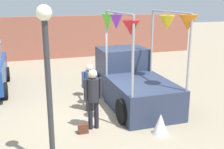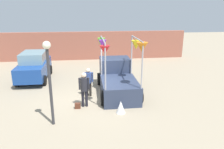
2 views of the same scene
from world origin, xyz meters
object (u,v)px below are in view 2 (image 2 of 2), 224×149
(person_vendor, at_px, (88,80))
(street_lamp, at_px, (49,71))
(folded_kite_bundle_white, at_px, (121,107))
(parked_car, at_px, (34,66))
(person_customer, at_px, (84,86))
(handbag, at_px, (78,106))
(vendor_truck, at_px, (117,77))

(person_vendor, bearing_deg, street_lamp, -118.17)
(folded_kite_bundle_white, bearing_deg, person_vendor, 122.91)
(parked_car, bearing_deg, folded_kite_bundle_white, -48.02)
(street_lamp, bearing_deg, parked_car, 108.04)
(person_vendor, bearing_deg, person_customer, -99.64)
(parked_car, height_order, person_vendor, parked_car)
(person_customer, relative_size, street_lamp, 0.50)
(parked_car, relative_size, person_customer, 2.27)
(handbag, xyz_separation_m, street_lamp, (-0.98, -1.39, 2.21))
(folded_kite_bundle_white, bearing_deg, vendor_truck, 85.72)
(person_customer, bearing_deg, person_vendor, 80.36)
(handbag, bearing_deg, parked_car, 121.74)
(parked_car, height_order, person_customer, parked_car)
(parked_car, xyz_separation_m, street_lamp, (2.05, -6.29, 1.40))
(parked_car, distance_m, street_lamp, 6.76)
(vendor_truck, distance_m, parked_car, 6.00)
(person_vendor, relative_size, handbag, 5.73)
(vendor_truck, height_order, street_lamp, street_lamp)
(parked_car, relative_size, person_vendor, 2.49)
(person_vendor, bearing_deg, handbag, -110.69)
(person_vendor, height_order, street_lamp, street_lamp)
(vendor_truck, distance_m, person_customer, 2.61)
(parked_car, relative_size, folded_kite_bundle_white, 6.67)
(person_customer, distance_m, street_lamp, 2.43)
(person_vendor, height_order, handbag, person_vendor)
(person_customer, height_order, street_lamp, street_lamp)
(person_customer, distance_m, person_vendor, 1.34)
(parked_car, distance_m, folded_kite_bundle_white, 7.58)
(vendor_truck, relative_size, person_vendor, 2.57)
(parked_car, bearing_deg, handbag, -58.26)
(vendor_truck, bearing_deg, person_customer, -136.08)
(parked_car, height_order, folded_kite_bundle_white, parked_car)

